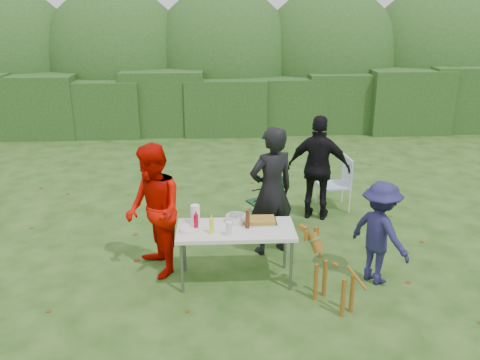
{
  "coord_description": "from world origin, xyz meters",
  "views": [
    {
      "loc": [
        -0.29,
        -6.08,
        3.43
      ],
      "look_at": [
        0.06,
        0.92,
        1.0
      ],
      "focal_mm": 38.0,
      "sensor_mm": 36.0,
      "label": 1
    }
  ],
  "objects_px": {
    "person_black_puffy": "(319,168)",
    "paper_towel_roll": "(195,215)",
    "beer_bottle": "(247,219)",
    "ketchup_bottle": "(196,223)",
    "child": "(380,233)",
    "folding_table": "(236,232)",
    "person_cook": "(271,191)",
    "dog": "(334,275)",
    "mustard_bottle": "(212,226)",
    "lawn_chair": "(334,183)",
    "camping_chair": "(264,200)",
    "person_red_jacket": "(154,211)"
  },
  "relations": [
    {
      "from": "child",
      "to": "ketchup_bottle",
      "type": "relative_size",
      "value": 6.19
    },
    {
      "from": "person_cook",
      "to": "child",
      "type": "relative_size",
      "value": 1.37
    },
    {
      "from": "beer_bottle",
      "to": "folding_table",
      "type": "bearing_deg",
      "value": -177.16
    },
    {
      "from": "person_black_puffy",
      "to": "paper_towel_roll",
      "type": "bearing_deg",
      "value": 62.44
    },
    {
      "from": "lawn_chair",
      "to": "beer_bottle",
      "type": "distance_m",
      "value": 2.95
    },
    {
      "from": "child",
      "to": "dog",
      "type": "xyz_separation_m",
      "value": [
        -0.69,
        -0.56,
        -0.26
      ]
    },
    {
      "from": "folding_table",
      "to": "ketchup_bottle",
      "type": "distance_m",
      "value": 0.53
    },
    {
      "from": "child",
      "to": "person_black_puffy",
      "type": "bearing_deg",
      "value": -22.82
    },
    {
      "from": "ketchup_bottle",
      "to": "beer_bottle",
      "type": "relative_size",
      "value": 0.92
    },
    {
      "from": "person_cook",
      "to": "mustard_bottle",
      "type": "distance_m",
      "value": 1.26
    },
    {
      "from": "person_black_puffy",
      "to": "beer_bottle",
      "type": "distance_m",
      "value": 2.38
    },
    {
      "from": "mustard_bottle",
      "to": "beer_bottle",
      "type": "xyz_separation_m",
      "value": [
        0.45,
        0.15,
        0.02
      ]
    },
    {
      "from": "dog",
      "to": "mustard_bottle",
      "type": "height_order",
      "value": "mustard_bottle"
    },
    {
      "from": "ketchup_bottle",
      "to": "beer_bottle",
      "type": "bearing_deg",
      "value": 5.53
    },
    {
      "from": "child",
      "to": "beer_bottle",
      "type": "xyz_separation_m",
      "value": [
        -1.68,
        0.11,
        0.18
      ]
    },
    {
      "from": "lawn_chair",
      "to": "person_black_puffy",
      "type": "bearing_deg",
      "value": 44.51
    },
    {
      "from": "person_black_puffy",
      "to": "ketchup_bottle",
      "type": "xyz_separation_m",
      "value": [
        -1.95,
        -2.05,
        -0.03
      ]
    },
    {
      "from": "folding_table",
      "to": "dog",
      "type": "relative_size",
      "value": 1.7
    },
    {
      "from": "child",
      "to": "camping_chair",
      "type": "height_order",
      "value": "child"
    },
    {
      "from": "dog",
      "to": "paper_towel_roll",
      "type": "height_order",
      "value": "paper_towel_roll"
    },
    {
      "from": "lawn_chair",
      "to": "folding_table",
      "type": "bearing_deg",
      "value": 48.96
    },
    {
      "from": "lawn_chair",
      "to": "person_cook",
      "type": "bearing_deg",
      "value": 47.55
    },
    {
      "from": "beer_bottle",
      "to": "person_black_puffy",
      "type": "bearing_deg",
      "value": 56.77
    },
    {
      "from": "lawn_chair",
      "to": "paper_towel_roll",
      "type": "relative_size",
      "value": 3.6
    },
    {
      "from": "person_cook",
      "to": "dog",
      "type": "bearing_deg",
      "value": 89.49
    },
    {
      "from": "person_cook",
      "to": "ketchup_bottle",
      "type": "relative_size",
      "value": 8.5
    },
    {
      "from": "person_black_puffy",
      "to": "beer_bottle",
      "type": "xyz_separation_m",
      "value": [
        -1.3,
        -1.99,
        -0.02
      ]
    },
    {
      "from": "dog",
      "to": "mustard_bottle",
      "type": "xyz_separation_m",
      "value": [
        -1.44,
        0.52,
        0.42
      ]
    },
    {
      "from": "person_cook",
      "to": "person_red_jacket",
      "type": "xyz_separation_m",
      "value": [
        -1.6,
        -0.53,
        -0.05
      ]
    },
    {
      "from": "person_black_puffy",
      "to": "beer_bottle",
      "type": "height_order",
      "value": "person_black_puffy"
    },
    {
      "from": "person_cook",
      "to": "dog",
      "type": "relative_size",
      "value": 2.12
    },
    {
      "from": "camping_chair",
      "to": "lawn_chair",
      "type": "distance_m",
      "value": 1.42
    },
    {
      "from": "person_cook",
      "to": "dog",
      "type": "height_order",
      "value": "person_cook"
    },
    {
      "from": "dog",
      "to": "beer_bottle",
      "type": "bearing_deg",
      "value": 21.96
    },
    {
      "from": "person_cook",
      "to": "child",
      "type": "distance_m",
      "value": 1.59
    },
    {
      "from": "child",
      "to": "paper_towel_roll",
      "type": "height_order",
      "value": "child"
    },
    {
      "from": "camping_chair",
      "to": "lawn_chair",
      "type": "xyz_separation_m",
      "value": [
        1.28,
        0.62,
        0.05
      ]
    },
    {
      "from": "person_cook",
      "to": "beer_bottle",
      "type": "distance_m",
      "value": 0.88
    },
    {
      "from": "lawn_chair",
      "to": "paper_towel_roll",
      "type": "height_order",
      "value": "paper_towel_roll"
    },
    {
      "from": "child",
      "to": "lawn_chair",
      "type": "distance_m",
      "value": 2.52
    },
    {
      "from": "person_red_jacket",
      "to": "person_cook",
      "type": "bearing_deg",
      "value": 84.67
    },
    {
      "from": "child",
      "to": "mustard_bottle",
      "type": "height_order",
      "value": "child"
    },
    {
      "from": "person_red_jacket",
      "to": "dog",
      "type": "distance_m",
      "value": 2.43
    },
    {
      "from": "folding_table",
      "to": "person_black_puffy",
      "type": "bearing_deg",
      "value": 53.98
    },
    {
      "from": "folding_table",
      "to": "person_black_puffy",
      "type": "height_order",
      "value": "person_black_puffy"
    },
    {
      "from": "person_red_jacket",
      "to": "child",
      "type": "relative_size",
      "value": 1.3
    },
    {
      "from": "person_cook",
      "to": "mustard_bottle",
      "type": "height_order",
      "value": "person_cook"
    },
    {
      "from": "person_cook",
      "to": "folding_table",
      "type": "bearing_deg",
      "value": 33.22
    },
    {
      "from": "mustard_bottle",
      "to": "ketchup_bottle",
      "type": "xyz_separation_m",
      "value": [
        -0.19,
        0.09,
        0.01
      ]
    },
    {
      "from": "person_red_jacket",
      "to": "person_black_puffy",
      "type": "distance_m",
      "value": 3.05
    }
  ]
}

